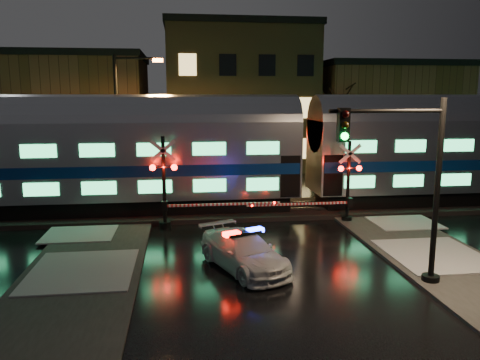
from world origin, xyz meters
The scene contains 12 objects.
ground centered at (0.00, 0.00, 0.00)m, with size 120.00×120.00×0.00m, color black.
ballast centered at (0.00, 5.00, 0.12)m, with size 90.00×4.20×0.24m, color black.
sidewalk_left centered at (-6.50, -6.00, 0.06)m, with size 4.00×20.00×0.12m, color #2D2D2D.
building_left centered at (-13.00, 22.00, 4.50)m, with size 14.00×10.00×9.00m, color brown.
building_mid centered at (2.00, 22.50, 5.75)m, with size 12.00×11.00×11.50m, color brown.
building_right centered at (15.00, 22.00, 4.25)m, with size 12.00×10.00×8.50m, color brown.
train centered at (3.46, 5.00, 3.38)m, with size 51.00×3.12×5.92m.
police_car centered at (-0.89, -3.18, 0.65)m, with size 3.32×4.76×1.43m.
crossing_signal_right centered at (4.59, 2.30, 1.65)m, with size 5.63×0.65×3.98m.
crossing_signal_left centered at (-3.48, 2.31, 1.78)m, with size 6.08×0.67×4.30m.
traffic_light centered at (4.07, -5.37, 3.21)m, with size 3.91×0.70×6.04m.
streetlight centered at (-6.37, 9.00, 4.86)m, with size 2.82×0.30×8.43m.
Camera 1 is at (-3.00, -18.93, 6.07)m, focal length 35.00 mm.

